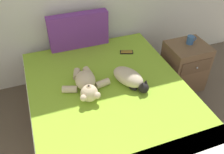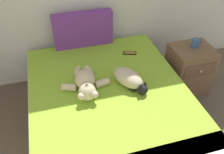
{
  "view_description": "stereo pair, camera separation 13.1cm",
  "coord_description": "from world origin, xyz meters",
  "px_view_note": "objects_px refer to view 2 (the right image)",
  "views": [
    {
      "loc": [
        1.03,
        1.31,
        2.04
      ],
      "look_at": [
        1.65,
        3.03,
        0.56
      ],
      "focal_mm": 38.91,
      "sensor_mm": 36.0,
      "label": 1
    },
    {
      "loc": [
        1.16,
        1.27,
        2.04
      ],
      "look_at": [
        1.65,
        3.03,
        0.56
      ],
      "focal_mm": 38.91,
      "sensor_mm": 36.0,
      "label": 2
    }
  ],
  "objects_px": {
    "bed": "(110,111)",
    "cat": "(129,79)",
    "cell_phone": "(130,53)",
    "patterned_cushion": "(83,30)",
    "teddy_bear": "(86,83)",
    "mug": "(195,43)",
    "nightstand": "(188,69)"
  },
  "relations": [
    {
      "from": "nightstand",
      "to": "mug",
      "type": "relative_size",
      "value": 4.89
    },
    {
      "from": "cell_phone",
      "to": "mug",
      "type": "distance_m",
      "value": 0.74
    },
    {
      "from": "bed",
      "to": "cell_phone",
      "type": "bearing_deg",
      "value": 55.63
    },
    {
      "from": "cat",
      "to": "teddy_bear",
      "type": "height_order",
      "value": "teddy_bear"
    },
    {
      "from": "bed",
      "to": "cat",
      "type": "bearing_deg",
      "value": 16.03
    },
    {
      "from": "patterned_cushion",
      "to": "teddy_bear",
      "type": "distance_m",
      "value": 0.81
    },
    {
      "from": "cell_phone",
      "to": "patterned_cushion",
      "type": "bearing_deg",
      "value": 145.37
    },
    {
      "from": "patterned_cushion",
      "to": "mug",
      "type": "distance_m",
      "value": 1.28
    },
    {
      "from": "patterned_cushion",
      "to": "teddy_bear",
      "type": "height_order",
      "value": "patterned_cushion"
    },
    {
      "from": "patterned_cushion",
      "to": "teddy_bear",
      "type": "bearing_deg",
      "value": -99.4
    },
    {
      "from": "teddy_bear",
      "to": "cell_phone",
      "type": "bearing_deg",
      "value": 38.04
    },
    {
      "from": "bed",
      "to": "cell_phone",
      "type": "height_order",
      "value": "cell_phone"
    },
    {
      "from": "patterned_cushion",
      "to": "cell_phone",
      "type": "xyz_separation_m",
      "value": [
        0.47,
        -0.32,
        -0.2
      ]
    },
    {
      "from": "mug",
      "to": "cell_phone",
      "type": "bearing_deg",
      "value": 165.32
    },
    {
      "from": "teddy_bear",
      "to": "cell_phone",
      "type": "distance_m",
      "value": 0.76
    },
    {
      "from": "teddy_bear",
      "to": "patterned_cushion",
      "type": "bearing_deg",
      "value": 80.6
    },
    {
      "from": "cat",
      "to": "teddy_bear",
      "type": "relative_size",
      "value": 0.85
    },
    {
      "from": "bed",
      "to": "cell_phone",
      "type": "distance_m",
      "value": 0.75
    },
    {
      "from": "bed",
      "to": "teddy_bear",
      "type": "xyz_separation_m",
      "value": [
        -0.2,
        0.11,
        0.33
      ]
    },
    {
      "from": "patterned_cushion",
      "to": "cell_phone",
      "type": "distance_m",
      "value": 0.6
    },
    {
      "from": "bed",
      "to": "patterned_cushion",
      "type": "distance_m",
      "value": 1.01
    },
    {
      "from": "bed",
      "to": "teddy_bear",
      "type": "height_order",
      "value": "teddy_bear"
    },
    {
      "from": "patterned_cushion",
      "to": "teddy_bear",
      "type": "relative_size",
      "value": 1.32
    },
    {
      "from": "teddy_bear",
      "to": "nightstand",
      "type": "distance_m",
      "value": 1.33
    },
    {
      "from": "bed",
      "to": "cat",
      "type": "distance_m",
      "value": 0.39
    },
    {
      "from": "patterned_cushion",
      "to": "cat",
      "type": "relative_size",
      "value": 1.55
    },
    {
      "from": "cat",
      "to": "mug",
      "type": "xyz_separation_m",
      "value": [
        0.89,
        0.33,
        0.06
      ]
    },
    {
      "from": "cat",
      "to": "patterned_cushion",
      "type": "bearing_deg",
      "value": 108.52
    },
    {
      "from": "cat",
      "to": "nightstand",
      "type": "bearing_deg",
      "value": 19.15
    },
    {
      "from": "bed",
      "to": "cat",
      "type": "xyz_separation_m",
      "value": [
        0.21,
        0.06,
        0.33
      ]
    },
    {
      "from": "cat",
      "to": "cell_phone",
      "type": "xyz_separation_m",
      "value": [
        0.19,
        0.52,
        -0.07
      ]
    },
    {
      "from": "cat",
      "to": "cell_phone",
      "type": "height_order",
      "value": "cat"
    }
  ]
}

